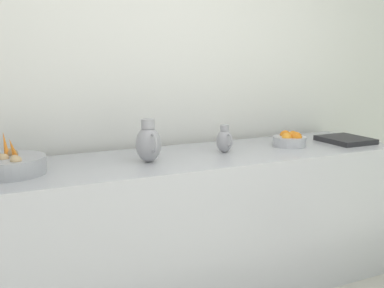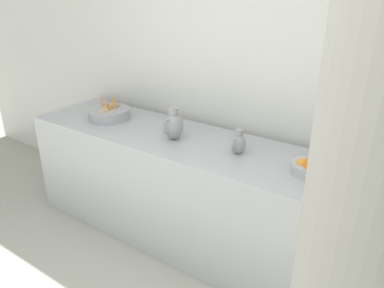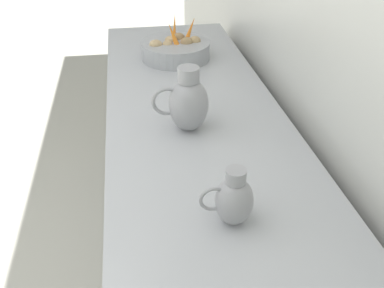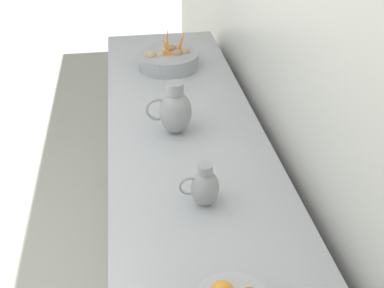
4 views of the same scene
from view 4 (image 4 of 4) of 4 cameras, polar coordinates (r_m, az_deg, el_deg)
The scene contains 5 objects.
tile_wall_left at distance 1.50m, azimuth 21.63°, elevation 7.56°, with size 0.10×8.25×3.00m, color silver.
prep_counter at distance 2.34m, azimuth 0.04°, elevation -10.79°, with size 0.73×3.08×0.94m, color #ADAFB5.
vegetable_colander at distance 2.85m, azimuth -2.91°, elevation 10.29°, with size 0.36×0.36×0.22m.
metal_pitcher_tall at distance 2.15m, azimuth -2.10°, elevation 4.13°, with size 0.21×0.15×0.25m.
metal_pitcher_short at distance 1.73m, azimuth 1.54°, elevation -5.21°, with size 0.15×0.11×0.18m.
Camera 4 is at (-1.22, 1.41, 2.09)m, focal length 43.60 mm.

